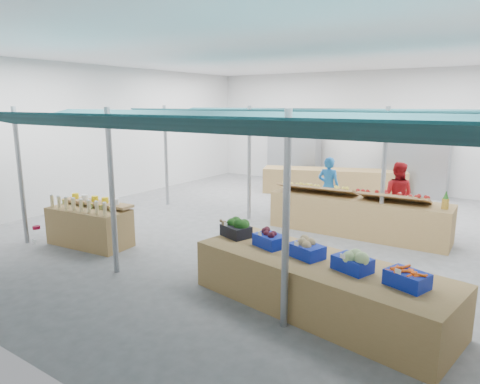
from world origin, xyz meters
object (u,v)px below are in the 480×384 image
(bottle_shelf, at_px, (91,225))
(fruit_counter, at_px, (357,216))
(crate_stack, at_px, (372,303))
(vendor_left, at_px, (328,187))
(veg_counter, at_px, (318,285))
(vendor_right, at_px, (397,195))

(bottle_shelf, distance_m, fruit_counter, 6.10)
(crate_stack, relative_size, vendor_left, 0.38)
(fruit_counter, relative_size, crate_stack, 6.55)
(veg_counter, bearing_deg, crate_stack, 10.17)
(bottle_shelf, relative_size, vendor_left, 1.16)
(veg_counter, height_order, vendor_left, vendor_left)
(veg_counter, distance_m, crate_stack, 0.83)
(veg_counter, bearing_deg, fruit_counter, 110.54)
(bottle_shelf, height_order, fruit_counter, bottle_shelf)
(bottle_shelf, xyz_separation_m, vendor_right, (5.18, 5.13, 0.38))
(bottle_shelf, xyz_separation_m, crate_stack, (6.20, -0.00, -0.13))
(vendor_right, bearing_deg, crate_stack, 99.49)
(bottle_shelf, height_order, crate_stack, bottle_shelf)
(crate_stack, bearing_deg, fruit_counter, 111.91)
(veg_counter, height_order, fruit_counter, fruit_counter)
(fruit_counter, bearing_deg, bottle_shelf, -140.42)
(veg_counter, height_order, vendor_right, vendor_right)
(fruit_counter, distance_m, crate_stack, 4.35)
(bottle_shelf, bearing_deg, veg_counter, -6.27)
(bottle_shelf, bearing_deg, vendor_right, 38.63)
(crate_stack, height_order, vendor_right, vendor_right)
(veg_counter, xyz_separation_m, fruit_counter, (-0.80, 4.05, 0.06))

